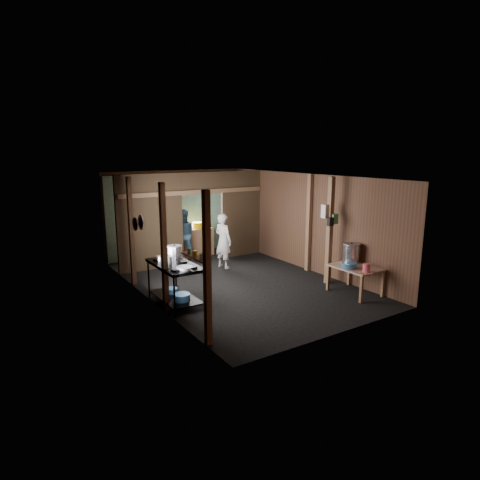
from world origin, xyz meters
TOP-DOWN VIEW (x-y plane):
  - floor at (0.00, 0.00)m, footprint 4.50×7.00m
  - ceiling at (0.00, 0.00)m, footprint 4.50×7.00m
  - wall_back at (0.00, 3.50)m, footprint 4.50×0.00m
  - wall_front at (0.00, -3.50)m, footprint 4.50×0.00m
  - wall_left at (-2.25, 0.00)m, footprint 0.00×7.00m
  - wall_right at (2.25, 0.00)m, footprint 0.00×7.00m
  - partition_left at (-1.32, 2.20)m, footprint 1.85×0.10m
  - partition_right at (1.57, 2.20)m, footprint 1.35×0.10m
  - partition_header at (0.25, 2.20)m, footprint 1.30×0.10m
  - turquoise_panel at (0.00, 3.44)m, footprint 4.40×0.06m
  - back_counter at (0.30, 2.95)m, footprint 1.20×0.50m
  - wall_clock at (0.25, 3.40)m, footprint 0.20×0.03m
  - post_left_a at (-2.18, -2.60)m, footprint 0.10×0.12m
  - post_left_b at (-2.18, -0.80)m, footprint 0.10×0.12m
  - post_left_c at (-2.18, 1.20)m, footprint 0.10×0.12m
  - post_right at (2.18, -0.20)m, footprint 0.10×0.12m
  - post_free at (1.85, -1.30)m, footprint 0.12×0.12m
  - cross_beam at (0.00, 2.15)m, footprint 4.40×0.12m
  - pan_lid_big at (-2.21, 0.40)m, footprint 0.03×0.34m
  - pan_lid_small at (-2.21, 0.80)m, footprint 0.03×0.30m
  - wall_shelf at (-2.15, -2.10)m, footprint 0.14×0.80m
  - jar_white at (-2.15, -2.35)m, footprint 0.07×0.07m
  - jar_yellow at (-2.15, -2.10)m, footprint 0.08×0.08m
  - jar_green at (-2.15, -1.88)m, footprint 0.06×0.06m
  - bag_white at (1.80, -1.22)m, footprint 0.22×0.15m
  - bag_green at (1.92, -1.36)m, footprint 0.16×0.12m
  - bag_black at (1.78, -1.38)m, footprint 0.14×0.10m
  - gas_range at (-1.88, -0.60)m, footprint 0.77×1.51m
  - prep_table at (1.83, -2.18)m, footprint 0.78×1.07m
  - stove_pot_large at (-1.71, -0.24)m, footprint 0.33×0.33m
  - stove_pot_med at (-2.05, -0.59)m, footprint 0.27×0.27m
  - stove_saucepan at (-2.05, -0.20)m, footprint 0.16×0.16m
  - frying_pan at (-1.88, -1.10)m, footprint 0.36×0.56m
  - blue_tub_front at (-1.88, -0.90)m, footprint 0.35×0.35m
  - blue_tub_back at (-1.88, -0.36)m, footprint 0.28×0.28m
  - stock_pot at (2.02, -1.86)m, footprint 0.45×0.45m
  - wash_basin at (1.62, -2.18)m, footprint 0.39×0.39m
  - pink_bucket at (1.71, -2.59)m, footprint 0.19×0.19m
  - knife at (1.76, -2.71)m, footprint 0.29×0.15m
  - yellow_tub at (0.46, 2.95)m, footprint 0.32×0.32m
  - red_cup at (-0.00, 2.95)m, footprint 0.12×0.12m
  - cook at (0.39, 1.27)m, footprint 0.49×0.63m
  - worker_back at (-0.18, 2.64)m, footprint 0.89×0.79m

SIDE VIEW (x-z plane):
  - floor at x=0.00m, z-range 0.00..0.00m
  - blue_tub_back at x=-1.88m, z-range 0.17..0.28m
  - blue_tub_front at x=-1.88m, z-range 0.17..0.32m
  - prep_table at x=1.83m, z-range 0.00..0.63m
  - back_counter at x=0.30m, z-range 0.00..0.85m
  - gas_range at x=-1.88m, z-range 0.00..0.89m
  - knife at x=1.76m, z-range 0.63..0.64m
  - wash_basin at x=1.62m, z-range 0.63..0.76m
  - pink_bucket at x=1.71m, z-range 0.63..0.81m
  - cook at x=0.39m, z-range 0.00..1.52m
  - worker_back at x=-0.18m, z-range 0.00..1.52m
  - stock_pot at x=2.02m, z-range 0.61..1.08m
  - frying_pan at x=-1.88m, z-range 0.88..0.95m
  - red_cup at x=0.00m, z-range 0.85..0.99m
  - stove_saucepan at x=-2.05m, z-range 0.89..0.99m
  - yellow_tub at x=0.46m, z-range 0.85..1.03m
  - stove_pot_med at x=-2.05m, z-range 0.87..1.08m
  - stove_pot_large at x=-1.71m, z-range 0.87..1.19m
  - turquoise_panel at x=0.00m, z-range 0.00..2.50m
  - wall_back at x=0.00m, z-range 0.00..2.60m
  - wall_front at x=0.00m, z-range 0.00..2.60m
  - wall_left at x=-2.25m, z-range 0.00..2.60m
  - wall_right at x=2.25m, z-range 0.00..2.60m
  - partition_left at x=-1.32m, z-range 0.00..2.60m
  - partition_right at x=1.57m, z-range 0.00..2.60m
  - post_left_a at x=-2.18m, z-range 0.00..2.60m
  - post_left_b at x=-2.18m, z-range 0.00..2.60m
  - post_left_c at x=-2.18m, z-range 0.00..2.60m
  - post_right at x=2.18m, z-range 0.00..2.60m
  - post_free at x=1.85m, z-range 0.00..2.60m
  - wall_shelf at x=-2.15m, z-range 1.39..1.41m
  - jar_white at x=-2.15m, z-range 1.42..1.52m
  - jar_yellow at x=-2.15m, z-range 1.42..1.52m
  - jar_green at x=-2.15m, z-range 1.42..1.52m
  - pan_lid_small at x=-2.21m, z-range 1.40..1.70m
  - bag_black at x=1.78m, z-range 1.45..1.65m
  - bag_green at x=1.92m, z-range 1.48..1.72m
  - pan_lid_big at x=-2.21m, z-range 1.48..1.82m
  - bag_white at x=1.80m, z-range 1.62..1.94m
  - wall_clock at x=0.25m, z-range 1.80..2.00m
  - cross_beam at x=0.00m, z-range 1.99..2.11m
  - partition_header at x=0.25m, z-range 2.00..2.60m
  - ceiling at x=0.00m, z-range 2.60..2.60m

